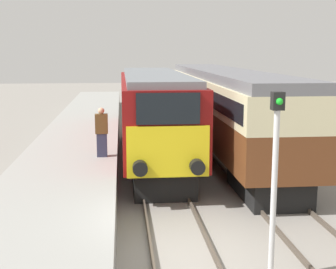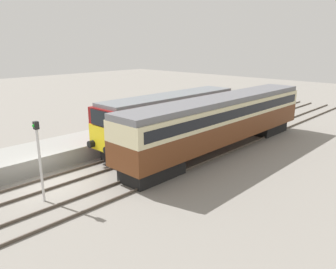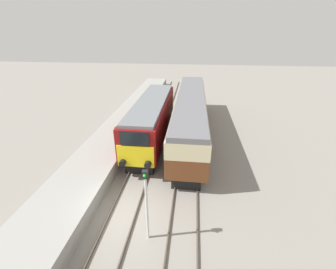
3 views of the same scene
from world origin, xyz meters
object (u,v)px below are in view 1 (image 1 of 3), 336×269
Objects in this scene: locomotive at (154,113)px; passenger_carriage at (224,103)px; signal_post at (275,171)px; person_on_platform at (102,132)px.

passenger_carriage reaches higher than locomotive.
locomotive is 3.78m from passenger_carriage.
locomotive is at bearing 98.92° from signal_post.
passenger_carriage is 12.57m from signal_post.
signal_post reaches higher than person_on_platform.
signal_post reaches higher than passenger_carriage.
locomotive is 7.25× the size of person_on_platform.
signal_post is at bearing -81.08° from locomotive.
passenger_carriage is 4.55× the size of signal_post.
person_on_platform is (-2.08, -3.31, -0.21)m from locomotive.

